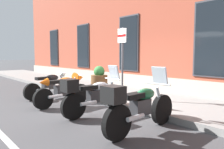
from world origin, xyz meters
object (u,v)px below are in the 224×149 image
Objects in this scene: motorcycle_silver_touring at (94,95)px; motorcycle_green_touring at (139,106)px; parking_sign at (122,53)px; barrel_planter at (99,82)px; motorcycle_orange_sport at (65,88)px; motorcycle_black_naked at (50,85)px.

motorcycle_green_touring is (1.65, -0.06, 0.01)m from motorcycle_silver_touring.
motorcycle_silver_touring is 1.94m from parking_sign.
parking_sign reaches higher than barrel_planter.
barrel_planter is (-0.29, 1.55, 0.04)m from motorcycle_orange_sport.
motorcycle_orange_sport is 0.93× the size of motorcycle_green_touring.
motorcycle_green_touring is at bearing -35.68° from parking_sign.
parking_sign is 1.66m from barrel_planter.
motorcycle_silver_touring reaches higher than motorcycle_orange_sport.
motorcycle_orange_sport is 1.58m from barrel_planter.
motorcycle_green_touring is 3.83m from barrel_planter.
parking_sign is (2.42, 1.35, 1.17)m from motorcycle_black_naked.
motorcycle_black_naked is 0.95× the size of motorcycle_silver_touring.
motorcycle_silver_touring is 2.04× the size of barrel_planter.
barrel_planter is (1.13, 1.40, 0.12)m from motorcycle_black_naked.
motorcycle_silver_touring reaches higher than motorcycle_black_naked.
motorcycle_green_touring reaches higher than motorcycle_orange_sport.
motorcycle_orange_sport is 0.95× the size of motorcycle_silver_touring.
parking_sign reaches higher than motorcycle_green_touring.
motorcycle_green_touring is 0.94× the size of parking_sign.
parking_sign is at bearing -2.18° from barrel_planter.
motorcycle_black_naked is 1.44m from motorcycle_orange_sport.
parking_sign reaches higher than motorcycle_silver_touring.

